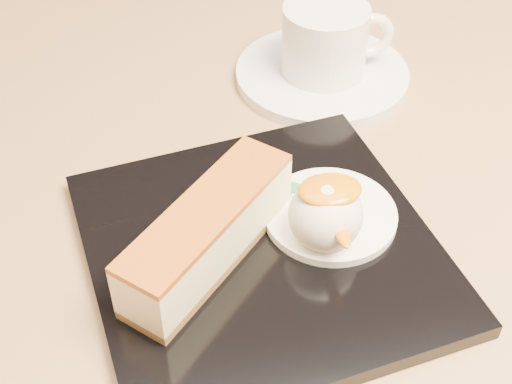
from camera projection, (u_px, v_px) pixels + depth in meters
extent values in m
cube|color=brown|center=(329.00, 226.00, 0.52)|extent=(0.80, 0.80, 0.04)
cube|color=black|center=(262.00, 250.00, 0.47)|extent=(0.25, 0.25, 0.01)
cube|color=brown|center=(209.00, 254.00, 0.45)|extent=(0.12, 0.13, 0.01)
cube|color=#FAE6A3|center=(208.00, 232.00, 0.44)|extent=(0.12, 0.13, 0.03)
cube|color=#87340E|center=(206.00, 210.00, 0.43)|extent=(0.12, 0.13, 0.00)
cylinder|color=white|center=(330.00, 215.00, 0.48)|extent=(0.09, 0.09, 0.01)
sphere|color=white|center=(325.00, 215.00, 0.45)|extent=(0.05, 0.05, 0.05)
ellipsoid|color=orange|center=(330.00, 190.00, 0.44)|extent=(0.04, 0.03, 0.01)
ellipsoid|color=#297E3B|center=(281.00, 196.00, 0.49)|extent=(0.02, 0.02, 0.00)
ellipsoid|color=#297E3B|center=(294.00, 187.00, 0.49)|extent=(0.02, 0.02, 0.00)
ellipsoid|color=#297E3B|center=(265.00, 189.00, 0.49)|extent=(0.01, 0.02, 0.00)
cylinder|color=white|center=(322.00, 75.00, 0.62)|extent=(0.15, 0.15, 0.01)
cylinder|color=white|center=(325.00, 40.00, 0.60)|extent=(0.07, 0.07, 0.06)
cylinder|color=black|center=(327.00, 10.00, 0.58)|extent=(0.06, 0.06, 0.00)
torus|color=white|center=(370.00, 36.00, 0.60)|extent=(0.04, 0.01, 0.04)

